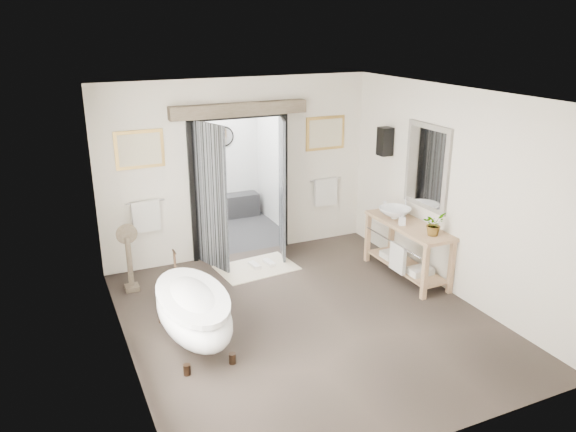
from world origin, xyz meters
The scene contains 13 objects.
ground_plane centered at (0.00, 0.00, 0.00)m, with size 5.00×5.00×0.00m, color #453A31.
room_shell centered at (-0.04, -0.11, 1.86)m, with size 4.52×5.02×2.91m.
shower_room centered at (0.00, 3.99, 0.91)m, with size 2.22×2.01×2.51m.
back_wall_dressing centered at (0.00, 2.32, 1.56)m, with size 3.82×0.79×2.52m.
clawfoot_tub centered at (-1.48, 0.09, 0.43)m, with size 0.81×1.80×0.88m.
vanity centered at (1.95, 0.57, 0.51)m, with size 0.57×1.60×0.85m.
pedestal_mirror centered at (-1.94, 1.83, 0.44)m, with size 0.30×0.20×1.02m.
rug centered at (0.00, 1.79, 0.01)m, with size 1.20×0.80×0.01m, color beige.
slippers centered at (0.10, 1.83, 0.04)m, with size 0.39×0.28×0.05m.
basin centered at (1.92, 0.88, 0.93)m, with size 0.49×0.49×0.17m, color white.
plant centered at (2.00, 0.06, 1.02)m, with size 0.30×0.26×0.34m, color gray.
soap_bottle_a centered at (1.85, 0.58, 0.95)m, with size 0.09×0.09×0.20m, color gray.
soap_bottle_b centered at (1.93, 1.18, 0.94)m, with size 0.15×0.15×0.19m, color gray.
Camera 1 is at (-2.93, -5.82, 3.69)m, focal length 35.00 mm.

